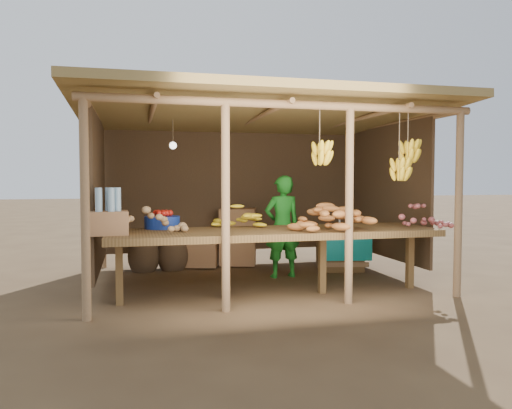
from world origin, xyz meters
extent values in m
plane|color=brown|center=(0.00, 0.00, 0.00)|extent=(60.00, 60.00, 0.00)
cylinder|color=#95704D|center=(-2.10, -1.50, 1.10)|extent=(0.09, 0.09, 2.20)
cylinder|color=#95704D|center=(2.10, -1.50, 1.10)|extent=(0.09, 0.09, 2.20)
cylinder|color=#95704D|center=(-2.10, 1.50, 1.10)|extent=(0.09, 0.09, 2.20)
cylinder|color=#95704D|center=(2.10, 1.50, 1.10)|extent=(0.09, 0.09, 2.20)
cylinder|color=#95704D|center=(-0.70, -1.50, 1.10)|extent=(0.09, 0.09, 2.20)
cylinder|color=#95704D|center=(0.70, -1.50, 1.10)|extent=(0.09, 0.09, 2.20)
cylinder|color=#95704D|center=(0.00, -1.50, 2.20)|extent=(4.40, 0.09, 0.09)
cylinder|color=#95704D|center=(0.00, 1.50, 2.20)|extent=(4.40, 0.09, 0.09)
cube|color=#9F844A|center=(0.00, 0.00, 2.29)|extent=(4.70, 3.50, 0.28)
cube|color=#4E3824|center=(0.00, 1.48, 1.21)|extent=(4.20, 0.04, 1.98)
cube|color=#4E3824|center=(-2.08, 0.20, 1.21)|extent=(0.04, 2.40, 1.98)
cube|color=#4E3824|center=(2.08, 0.20, 1.21)|extent=(0.04, 2.40, 1.98)
cube|color=brown|center=(0.00, -0.95, 0.76)|extent=(3.90, 1.05, 0.08)
cube|color=brown|center=(-1.80, -0.95, 0.36)|extent=(0.08, 0.08, 0.72)
cube|color=brown|center=(-0.60, -0.95, 0.36)|extent=(0.08, 0.08, 0.72)
cube|color=brown|center=(0.60, -0.95, 0.36)|extent=(0.08, 0.08, 0.72)
cube|color=brown|center=(1.80, -0.95, 0.36)|extent=(0.08, 0.08, 0.72)
cylinder|color=navy|center=(-1.30, -0.49, 0.87)|extent=(0.43, 0.43, 0.15)
cube|color=#9B6C45|center=(-1.90, -1.04, 0.93)|extent=(0.42, 0.34, 0.26)
imported|color=#1B7D1F|center=(0.42, 0.12, 0.72)|extent=(0.55, 0.39, 1.45)
cube|color=brown|center=(1.46, 0.49, 0.30)|extent=(0.76, 0.68, 0.60)
cube|color=#0C8989|center=(1.46, 0.49, 0.63)|extent=(0.84, 0.76, 0.06)
cube|color=#9B6C45|center=(0.00, 1.19, 0.25)|extent=(0.65, 0.57, 0.45)
cube|color=#9B6C45|center=(0.00, 1.19, 0.70)|extent=(0.65, 0.57, 0.45)
cube|color=#9B6C45|center=(-0.63, 1.19, 0.25)|extent=(0.65, 0.57, 0.45)
ellipsoid|color=#4E3824|center=(-1.49, 1.06, 0.28)|extent=(0.48, 0.48, 0.65)
ellipsoid|color=#4E3824|center=(-1.06, 1.06, 0.28)|extent=(0.48, 0.48, 0.65)
camera|label=1|loc=(-1.65, -6.63, 1.41)|focal=35.00mm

